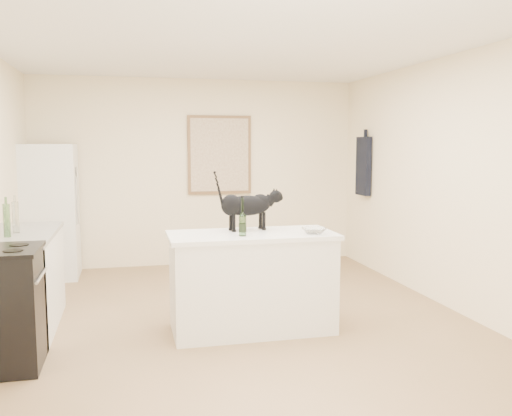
# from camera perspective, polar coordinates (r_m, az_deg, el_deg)

# --- Properties ---
(floor) EXTENTS (5.50, 5.50, 0.00)m
(floor) POSITION_cam_1_polar(r_m,az_deg,el_deg) (5.34, -1.98, -11.89)
(floor) COLOR #95714F
(floor) RESTS_ON ground
(ceiling) EXTENTS (5.50, 5.50, 0.00)m
(ceiling) POSITION_cam_1_polar(r_m,az_deg,el_deg) (5.15, -2.10, 16.75)
(ceiling) COLOR white
(ceiling) RESTS_ON ground
(wall_back) EXTENTS (4.50, 0.00, 4.50)m
(wall_back) POSITION_cam_1_polar(r_m,az_deg,el_deg) (7.79, -6.01, 3.66)
(wall_back) COLOR #FFEDC5
(wall_back) RESTS_ON ground
(wall_front) EXTENTS (4.50, 0.00, 4.50)m
(wall_front) POSITION_cam_1_polar(r_m,az_deg,el_deg) (2.46, 10.62, -2.66)
(wall_front) COLOR #FFEDC5
(wall_front) RESTS_ON ground
(wall_right) EXTENTS (0.00, 5.50, 5.50)m
(wall_right) POSITION_cam_1_polar(r_m,az_deg,el_deg) (5.94, 19.78, 2.42)
(wall_right) COLOR #FFEDC5
(wall_right) RESTS_ON ground
(island_base) EXTENTS (1.44, 0.67, 0.86)m
(island_base) POSITION_cam_1_polar(r_m,az_deg,el_deg) (5.05, -0.43, -7.88)
(island_base) COLOR white
(island_base) RESTS_ON floor
(island_top) EXTENTS (1.50, 0.70, 0.04)m
(island_top) POSITION_cam_1_polar(r_m,az_deg,el_deg) (4.96, -0.43, -2.84)
(island_top) COLOR white
(island_top) RESTS_ON island_base
(left_cabinets) EXTENTS (0.60, 1.40, 0.86)m
(left_cabinets) POSITION_cam_1_polar(r_m,az_deg,el_deg) (5.50, -23.18, -7.21)
(left_cabinets) COLOR white
(left_cabinets) RESTS_ON floor
(left_countertop) EXTENTS (0.62, 1.44, 0.04)m
(left_countertop) POSITION_cam_1_polar(r_m,az_deg,el_deg) (5.41, -23.39, -2.58)
(left_countertop) COLOR gray
(left_countertop) RESTS_ON left_cabinets
(fridge) EXTENTS (0.68, 0.68, 1.70)m
(fridge) POSITION_cam_1_polar(r_m,az_deg,el_deg) (7.43, -20.65, -0.35)
(fridge) COLOR white
(fridge) RESTS_ON floor
(artwork_frame) EXTENTS (0.90, 0.03, 1.10)m
(artwork_frame) POSITION_cam_1_polar(r_m,az_deg,el_deg) (7.80, -3.80, 5.52)
(artwork_frame) COLOR brown
(artwork_frame) RESTS_ON wall_back
(artwork_canvas) EXTENTS (0.82, 0.00, 1.02)m
(artwork_canvas) POSITION_cam_1_polar(r_m,az_deg,el_deg) (7.78, -3.78, 5.52)
(artwork_canvas) COLOR beige
(artwork_canvas) RESTS_ON wall_back
(hanging_garment) EXTENTS (0.08, 0.34, 0.80)m
(hanging_garment) POSITION_cam_1_polar(r_m,az_deg,el_deg) (7.71, 11.09, 4.29)
(hanging_garment) COLOR black
(hanging_garment) RESTS_ON wall_right
(black_cat) EXTENTS (0.61, 0.25, 0.41)m
(black_cat) POSITION_cam_1_polar(r_m,az_deg,el_deg) (5.08, -1.01, -0.02)
(black_cat) COLOR black
(black_cat) RESTS_ON island_top
(wine_bottle) EXTENTS (0.08, 0.08, 0.31)m
(wine_bottle) POSITION_cam_1_polar(r_m,az_deg,el_deg) (4.77, -1.41, -1.09)
(wine_bottle) COLOR #245522
(wine_bottle) RESTS_ON island_top
(glass_bowl) EXTENTS (0.27, 0.27, 0.05)m
(glass_bowl) POSITION_cam_1_polar(r_m,az_deg,el_deg) (4.93, 6.03, -2.38)
(glass_bowl) COLOR silver
(glass_bowl) RESTS_ON island_top
(fridge_paper) EXTENTS (0.03, 0.15, 0.19)m
(fridge_paper) POSITION_cam_1_polar(r_m,az_deg,el_deg) (7.34, -18.13, 3.33)
(fridge_paper) COLOR beige
(fridge_paper) RESTS_ON fridge
(counter_bottle_cluster) EXTENTS (0.09, 0.28, 0.29)m
(counter_bottle_cluster) POSITION_cam_1_polar(r_m,az_deg,el_deg) (5.28, -24.06, -1.04)
(counter_bottle_cluster) COLOR #1C511C
(counter_bottle_cluster) RESTS_ON left_countertop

